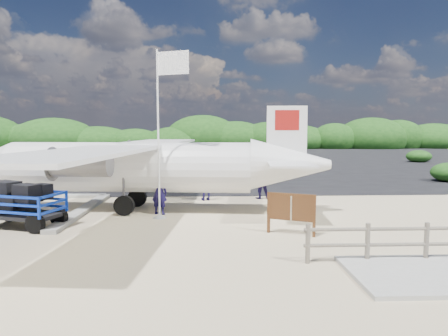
# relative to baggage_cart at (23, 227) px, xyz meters

# --- Properties ---
(ground) EXTENTS (160.00, 160.00, 0.00)m
(ground) POSITION_rel_baggage_cart_xyz_m (5.78, 0.93, 0.00)
(ground) COLOR beige
(asphalt_apron) EXTENTS (90.00, 50.00, 0.04)m
(asphalt_apron) POSITION_rel_baggage_cart_xyz_m (5.78, 30.93, 0.00)
(asphalt_apron) COLOR #B2B2B2
(asphalt_apron) RESTS_ON ground
(walkway_pad) EXTENTS (3.50, 2.50, 0.10)m
(walkway_pad) POSITION_rel_baggage_cart_xyz_m (11.28, -5.07, 0.00)
(walkway_pad) COLOR #B2B2B2
(walkway_pad) RESTS_ON ground
(vegetation_band) EXTENTS (124.00, 8.00, 4.40)m
(vegetation_band) POSITION_rel_baggage_cart_xyz_m (5.78, 55.93, 0.00)
(vegetation_band) COLOR #B2B2B2
(vegetation_band) RESTS_ON ground
(fence) EXTENTS (6.40, 2.00, 1.10)m
(fence) POSITION_rel_baggage_cart_xyz_m (11.78, -4.07, 0.00)
(fence) COLOR #B2B2B2
(fence) RESTS_ON ground
(baggage_cart) EXTENTS (3.24, 2.46, 1.44)m
(baggage_cart) POSITION_rel_baggage_cart_xyz_m (0.00, 0.00, 0.00)
(baggage_cart) COLOR #0D35CE
(baggage_cart) RESTS_ON ground
(flagpole) EXTENTS (1.34, 0.91, 6.20)m
(flagpole) POSITION_rel_baggage_cart_xyz_m (4.50, 1.23, 0.00)
(flagpole) COLOR white
(flagpole) RESTS_ON ground
(signboard) EXTENTS (1.56, 0.81, 1.35)m
(signboard) POSITION_rel_baggage_cart_xyz_m (8.93, -1.36, 0.00)
(signboard) COLOR #593419
(signboard) RESTS_ON ground
(crew_a) EXTENTS (0.74, 0.61, 1.75)m
(crew_a) POSITION_rel_baggage_cart_xyz_m (4.42, 1.88, 0.88)
(crew_a) COLOR #171141
(crew_a) RESTS_ON ground
(crew_b) EXTENTS (0.91, 0.74, 1.75)m
(crew_b) POSITION_rel_baggage_cart_xyz_m (8.85, 5.29, 0.88)
(crew_b) COLOR #171141
(crew_b) RESTS_ON ground
(crew_c) EXTENTS (1.08, 0.71, 1.71)m
(crew_c) POSITION_rel_baggage_cart_xyz_m (6.25, 4.91, 0.85)
(crew_c) COLOR #171141
(crew_c) RESTS_ON ground
(aircraft_large) EXTENTS (19.70, 19.70, 5.37)m
(aircraft_large) POSITION_rel_baggage_cart_xyz_m (20.34, 26.34, 0.00)
(aircraft_large) COLOR #B2B2B2
(aircraft_large) RESTS_ON ground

